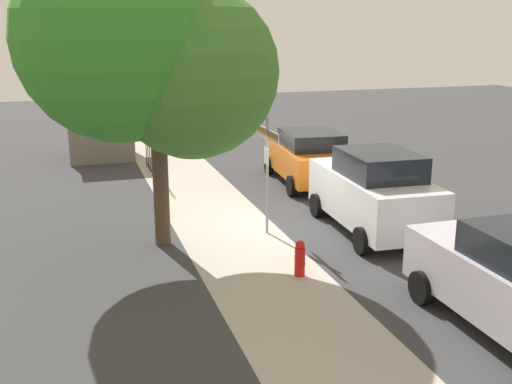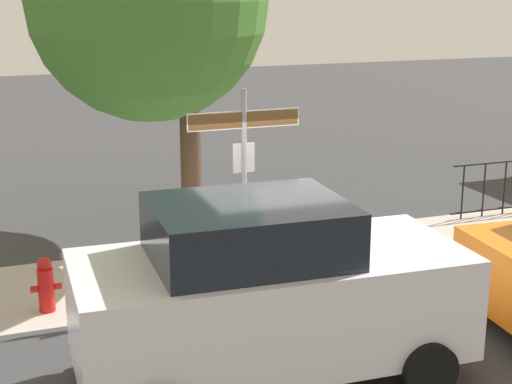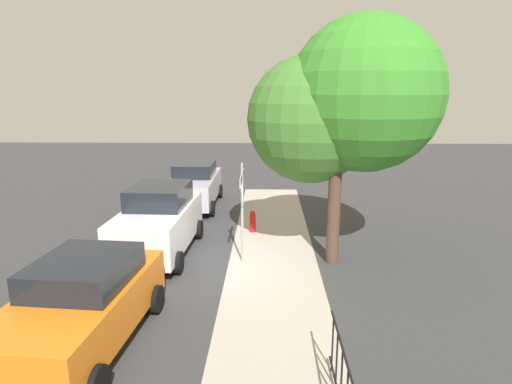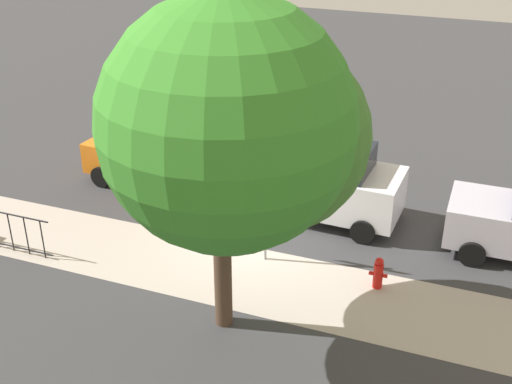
# 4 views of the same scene
# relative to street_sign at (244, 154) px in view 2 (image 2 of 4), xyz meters

# --- Properties ---
(ground_plane) EXTENTS (60.00, 60.00, 0.00)m
(ground_plane) POSITION_rel_street_sign_xyz_m (0.38, -0.40, -2.04)
(ground_plane) COLOR #38383A
(sidewalk_strip) EXTENTS (24.00, 2.60, 0.00)m
(sidewalk_strip) POSITION_rel_street_sign_xyz_m (2.38, 0.90, -2.04)
(sidewalk_strip) COLOR #B2A69B
(sidewalk_strip) RESTS_ON ground_plane
(street_sign) EXTENTS (1.65, 0.07, 2.96)m
(street_sign) POSITION_rel_street_sign_xyz_m (0.00, 0.00, 0.00)
(street_sign) COLOR #9EA0A5
(street_sign) RESTS_ON ground_plane
(car_white) EXTENTS (4.41, 2.23, 2.10)m
(car_white) POSITION_rel_street_sign_xyz_m (-0.65, -2.61, -1.00)
(car_white) COLOR white
(car_white) RESTS_ON ground_plane
(fire_hydrant) EXTENTS (0.42, 0.22, 0.78)m
(fire_hydrant) POSITION_rel_street_sign_xyz_m (-2.81, 0.20, -1.65)
(fire_hydrant) COLOR red
(fire_hydrant) RESTS_ON ground_plane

